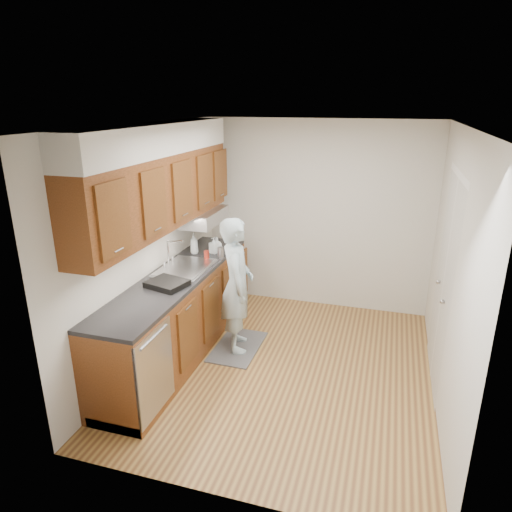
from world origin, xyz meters
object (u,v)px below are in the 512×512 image
(person, at_px, (237,276))
(soap_bottle_b, at_px, (214,245))
(soap_bottle_c, at_px, (217,244))
(dish_rack, at_px, (167,284))
(steel_can, at_px, (220,252))
(soda_can, at_px, (207,255))
(soap_bottle_a, at_px, (194,243))

(person, bearing_deg, soap_bottle_b, 21.18)
(soap_bottle_c, distance_m, dish_rack, 1.22)
(steel_can, bearing_deg, soda_can, -137.36)
(soap_bottle_c, height_order, steel_can, soap_bottle_c)
(person, height_order, dish_rack, person)
(soap_bottle_b, height_order, steel_can, soap_bottle_b)
(person, relative_size, soda_can, 15.67)
(steel_can, relative_size, dish_rack, 0.35)
(soap_bottle_a, xyz_separation_m, dish_rack, (0.16, -1.03, -0.10))
(soda_can, bearing_deg, steel_can, 42.64)
(soap_bottle_b, relative_size, soda_can, 1.80)
(dish_rack, bearing_deg, soap_bottle_b, 101.28)
(soap_bottle_a, bearing_deg, dish_rack, -81.16)
(soap_bottle_b, bearing_deg, steel_can, -45.01)
(soap_bottle_a, relative_size, soda_can, 2.29)
(person, relative_size, soap_bottle_b, 8.69)
(soap_bottle_b, relative_size, dish_rack, 0.54)
(soap_bottle_c, height_order, soda_can, soap_bottle_c)
(person, distance_m, soap_bottle_c, 0.79)
(soap_bottle_a, distance_m, dish_rack, 1.05)
(soap_bottle_a, bearing_deg, steel_can, -8.80)
(soap_bottle_a, distance_m, steel_can, 0.37)
(soap_bottle_c, bearing_deg, soap_bottle_b, -88.73)
(person, height_order, soap_bottle_a, person)
(soda_can, height_order, steel_can, steel_can)
(person, xyz_separation_m, soap_bottle_b, (-0.47, 0.52, 0.16))
(soap_bottle_a, distance_m, soda_can, 0.30)
(steel_can, distance_m, dish_rack, 1.00)
(soap_bottle_a, height_order, soap_bottle_c, soap_bottle_a)
(soap_bottle_a, bearing_deg, soda_can, -36.68)
(person, relative_size, dish_rack, 4.70)
(person, xyz_separation_m, steel_can, (-0.33, 0.38, 0.12))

